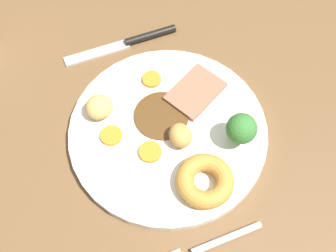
{
  "coord_description": "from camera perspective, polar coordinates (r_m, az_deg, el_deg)",
  "views": [
    {
      "loc": [
        -29.2,
        9.11,
        57.85
      ],
      "look_at": [
        -3.81,
        -2.45,
        6.0
      ],
      "focal_mm": 45.67,
      "sensor_mm": 36.0,
      "label": 1
    }
  ],
  "objects": [
    {
      "name": "roast_potato_right",
      "position": [
        0.58,
        1.67,
        -1.28
      ],
      "size": [
        3.63,
        3.1,
        2.96
      ],
      "primitive_type": "ellipsoid",
      "rotation": [
        0.0,
        0.0,
        6.28
      ],
      "color": "tan",
      "rests_on": "dinner_plate"
    },
    {
      "name": "dinner_plate",
      "position": [
        0.6,
        0.0,
        -0.76
      ],
      "size": [
        27.94,
        27.94,
        1.4
      ],
      "primitive_type": "cylinder",
      "color": "white",
      "rests_on": "dining_table"
    },
    {
      "name": "yorkshire_pudding",
      "position": [
        0.56,
        4.94,
        -7.3
      ],
      "size": [
        7.59,
        7.59,
        2.4
      ],
      "primitive_type": "torus",
      "color": "#C68938",
      "rests_on": "dinner_plate"
    },
    {
      "name": "gravy_pool",
      "position": [
        0.61,
        -0.88,
        1.4
      ],
      "size": [
        7.83,
        7.83,
        0.3
      ],
      "primitive_type": "cylinder",
      "color": "#563819",
      "rests_on": "dinner_plate"
    },
    {
      "name": "roast_potato_left",
      "position": [
        0.61,
        -9.17,
        2.52
      ],
      "size": [
        4.0,
        4.24,
        3.05
      ],
      "primitive_type": "ellipsoid",
      "rotation": [
        0.0,
        0.0,
        4.78
      ],
      "color": "#D8B260",
      "rests_on": "dinner_plate"
    },
    {
      "name": "dining_table",
      "position": [
        0.64,
        -3.42,
        0.15
      ],
      "size": [
        120.0,
        84.0,
        3.6
      ],
      "primitive_type": "cube",
      "color": "brown",
      "rests_on": "ground"
    },
    {
      "name": "broccoli_floret",
      "position": [
        0.57,
        9.78,
        -0.39
      ],
      "size": [
        4.17,
        4.17,
        5.4
      ],
      "color": "#8CB766",
      "rests_on": "dinner_plate"
    },
    {
      "name": "carrot_coin_back",
      "position": [
        0.64,
        -2.19,
        6.26
      ],
      "size": [
        2.83,
        2.83,
        0.55
      ],
      "primitive_type": "cylinder",
      "color": "orange",
      "rests_on": "dinner_plate"
    },
    {
      "name": "carrot_coin_front",
      "position": [
        0.58,
        -2.38,
        -3.49
      ],
      "size": [
        3.13,
        3.13,
        0.58
      ],
      "primitive_type": "cylinder",
      "color": "orange",
      "rests_on": "dinner_plate"
    },
    {
      "name": "meat_slice_main",
      "position": [
        0.62,
        3.77,
        4.44
      ],
      "size": [
        8.5,
        9.68,
        0.8
      ],
      "primitive_type": "cube",
      "rotation": [
        0.0,
        0.0,
        5.14
      ],
      "color": "#9E664C",
      "rests_on": "dinner_plate"
    },
    {
      "name": "carrot_coin_side",
      "position": [
        0.6,
        -7.58,
        -1.27
      ],
      "size": [
        3.06,
        3.06,
        0.52
      ],
      "primitive_type": "cylinder",
      "color": "orange",
      "rests_on": "dinner_plate"
    },
    {
      "name": "fork",
      "position": [
        0.55,
        4.53,
        -15.98
      ],
      "size": [
        2.22,
        15.3,
        0.9
      ],
      "rotation": [
        0.0,
        0.0,
        1.52
      ],
      "color": "silver",
      "rests_on": "dining_table"
    },
    {
      "name": "knife",
      "position": [
        0.7,
        -4.96,
        11.16
      ],
      "size": [
        2.55,
        18.55,
        1.2
      ],
      "rotation": [
        0.0,
        0.0,
        1.51
      ],
      "color": "black",
      "rests_on": "dining_table"
    }
  ]
}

